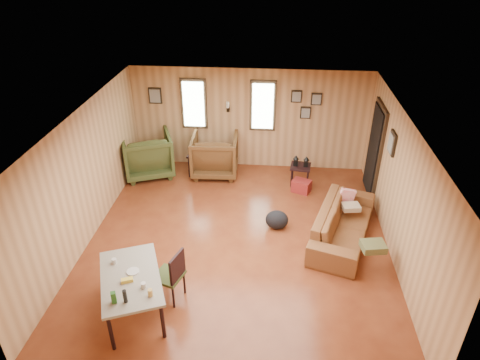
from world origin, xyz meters
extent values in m
cube|color=brown|center=(0.00, 0.00, -0.01)|extent=(5.50, 6.00, 0.02)
cube|color=#997C5B|center=(0.00, 0.00, 2.41)|extent=(5.50, 6.00, 0.02)
cube|color=tan|center=(0.00, 3.01, 1.20)|extent=(5.50, 0.02, 2.40)
cube|color=tan|center=(0.00, -3.01, 1.20)|extent=(5.50, 0.02, 2.40)
cube|color=tan|center=(-2.76, 0.00, 1.20)|extent=(0.02, 6.00, 2.40)
cube|color=tan|center=(2.76, 0.00, 1.20)|extent=(0.02, 6.00, 2.40)
cube|color=black|center=(-1.30, 2.97, 1.55)|extent=(0.60, 0.05, 1.20)
cube|color=#E0F2D1|center=(-1.30, 2.93, 1.55)|extent=(0.48, 0.04, 1.06)
cube|color=black|center=(0.30, 2.97, 1.55)|extent=(0.60, 0.05, 1.20)
cube|color=#E0F2D1|center=(0.30, 2.93, 1.55)|extent=(0.48, 0.04, 1.06)
cube|color=black|center=(-0.50, 2.95, 1.45)|extent=(0.07, 0.05, 0.12)
cylinder|color=silver|center=(-0.50, 2.89, 1.58)|extent=(0.07, 0.07, 0.14)
cube|color=black|center=(2.72, 1.95, 1.00)|extent=(0.06, 1.00, 2.05)
cube|color=black|center=(2.68, 1.95, 1.00)|extent=(0.04, 0.82, 1.90)
cube|color=black|center=(1.05, 2.97, 1.80)|extent=(0.24, 0.04, 0.28)
cube|color=#9E998C|center=(1.05, 2.94, 1.80)|extent=(0.19, 0.02, 0.22)
cube|color=black|center=(1.50, 2.97, 1.75)|extent=(0.24, 0.04, 0.28)
cube|color=#9E998C|center=(1.50, 2.94, 1.75)|extent=(0.19, 0.02, 0.22)
cube|color=black|center=(1.28, 2.97, 1.42)|extent=(0.24, 0.04, 0.28)
cube|color=#9E998C|center=(1.28, 2.94, 1.42)|extent=(0.19, 0.02, 0.22)
cube|color=black|center=(-2.20, 2.97, 1.72)|extent=(0.30, 0.04, 0.38)
cube|color=#9E998C|center=(-2.20, 2.94, 1.72)|extent=(0.24, 0.02, 0.31)
cube|color=black|center=(2.72, 0.85, 1.70)|extent=(0.04, 0.34, 0.42)
cube|color=#9E998C|center=(2.69, 0.85, 1.70)|extent=(0.02, 0.27, 0.34)
imported|color=brown|center=(1.93, 0.22, 0.43)|extent=(1.28, 2.29, 0.86)
imported|color=#543519|center=(-0.78, 2.49, 0.54)|extent=(1.08, 1.02, 1.07)
imported|color=#3B451F|center=(-2.34, 2.34, 0.56)|extent=(1.39, 1.35, 1.12)
cube|color=black|center=(-1.11, 2.42, 0.52)|extent=(0.58, 0.55, 0.04)
cube|color=black|center=(-1.11, 2.42, 0.17)|extent=(0.53, 0.49, 0.03)
cylinder|color=black|center=(-1.35, 2.27, 0.25)|extent=(0.04, 0.04, 0.51)
cylinder|color=black|center=(-0.93, 2.21, 0.25)|extent=(0.04, 0.04, 0.51)
cylinder|color=black|center=(-1.29, 2.64, 0.25)|extent=(0.04, 0.04, 0.51)
cylinder|color=black|center=(-0.87, 2.58, 0.25)|extent=(0.04, 0.04, 0.51)
cube|color=#3B2F27|center=(-1.22, 2.44, 0.60)|extent=(0.10, 0.03, 0.12)
cube|color=#3B2F27|center=(-1.02, 2.41, 0.59)|extent=(0.09, 0.03, 0.11)
cube|color=black|center=(1.21, 2.17, 0.44)|extent=(0.49, 0.49, 0.04)
cylinder|color=black|center=(1.01, 2.02, 0.22)|extent=(0.04, 0.04, 0.44)
cylinder|color=black|center=(1.36, 1.98, 0.22)|extent=(0.04, 0.04, 0.44)
cylinder|color=black|center=(1.06, 2.37, 0.22)|extent=(0.04, 0.04, 0.44)
cylinder|color=black|center=(1.41, 2.33, 0.22)|extent=(0.04, 0.04, 0.44)
cube|color=black|center=(1.10, 2.19, 0.54)|extent=(0.11, 0.11, 0.16)
cone|color=black|center=(1.10, 2.19, 0.66)|extent=(0.15, 0.15, 0.09)
cube|color=black|center=(1.32, 2.16, 0.54)|extent=(0.11, 0.11, 0.16)
cone|color=black|center=(1.32, 2.16, 0.66)|extent=(0.15, 0.15, 0.09)
cube|color=maroon|center=(1.24, 1.83, 0.14)|extent=(0.47, 0.41, 0.28)
ellipsoid|color=black|center=(0.71, 0.42, 0.19)|extent=(0.51, 0.43, 0.38)
cube|color=brown|center=(2.31, -0.62, 0.48)|extent=(0.43, 0.37, 0.13)
cube|color=red|center=(2.04, 0.80, 0.56)|extent=(0.35, 0.14, 0.34)
cube|color=tan|center=(2.10, 0.57, 0.47)|extent=(0.37, 0.30, 0.10)
cube|color=gray|center=(-1.38, -1.90, 0.68)|extent=(1.27, 1.58, 0.05)
cylinder|color=black|center=(-1.48, -2.58, 0.33)|extent=(0.07, 0.07, 0.66)
cylinder|color=black|center=(-0.84, -2.33, 0.33)|extent=(0.07, 0.07, 0.66)
cylinder|color=black|center=(-1.92, -1.48, 0.33)|extent=(0.07, 0.07, 0.66)
cylinder|color=black|center=(-1.28, -1.22, 0.33)|extent=(0.07, 0.07, 0.66)
cylinder|color=#B0ACA7|center=(-1.13, -2.10, 0.74)|extent=(0.10, 0.10, 0.08)
cylinder|color=#B0ACA7|center=(-1.70, -1.64, 0.74)|extent=(0.10, 0.10, 0.08)
cube|color=#22531E|center=(-1.44, -2.40, 0.79)|extent=(0.08, 0.08, 0.17)
cylinder|color=black|center=(-1.29, -2.38, 0.80)|extent=(0.07, 0.07, 0.20)
cylinder|color=#B08C45|center=(-0.99, -2.24, 0.75)|extent=(0.09, 0.09, 0.11)
cylinder|color=#B0ACA7|center=(-1.37, -1.80, 0.71)|extent=(0.24, 0.24, 0.02)
cube|color=gold|center=(-1.39, -2.01, 0.73)|extent=(0.18, 0.13, 0.05)
cube|color=#3B451F|center=(-0.93, -1.56, 0.44)|extent=(0.52, 0.52, 0.05)
cube|color=black|center=(-0.76, -1.61, 0.68)|extent=(0.16, 0.38, 0.45)
cylinder|color=black|center=(-1.13, -1.66, 0.21)|extent=(0.04, 0.04, 0.43)
cylinder|color=black|center=(-0.82, -1.77, 0.21)|extent=(0.04, 0.04, 0.43)
cylinder|color=black|center=(-1.03, -1.35, 0.21)|extent=(0.04, 0.04, 0.43)
cylinder|color=black|center=(-0.72, -1.45, 0.21)|extent=(0.04, 0.04, 0.43)
camera|label=1|loc=(0.59, -6.36, 4.97)|focal=32.00mm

